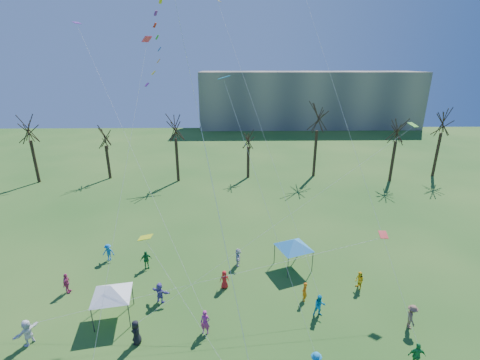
{
  "coord_description": "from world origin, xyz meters",
  "views": [
    {
      "loc": [
        0.83,
        -13.45,
        17.56
      ],
      "look_at": [
        1.21,
        5.0,
        11.0
      ],
      "focal_mm": 25.0,
      "sensor_mm": 36.0,
      "label": 1
    }
  ],
  "objects_px": {
    "canopy_tent_white": "(111,290)",
    "canopy_tent_blue": "(294,244)",
    "big_box_kite": "(165,23)",
    "distant_building": "(308,99)"
  },
  "relations": [
    {
      "from": "distant_building",
      "to": "canopy_tent_white",
      "type": "distance_m",
      "value": 81.55
    },
    {
      "from": "distant_building",
      "to": "big_box_kite",
      "type": "height_order",
      "value": "big_box_kite"
    },
    {
      "from": "distant_building",
      "to": "canopy_tent_white",
      "type": "relative_size",
      "value": 16.58
    },
    {
      "from": "big_box_kite",
      "to": "canopy_tent_blue",
      "type": "bearing_deg",
      "value": 37.25
    },
    {
      "from": "canopy_tent_blue",
      "to": "distant_building",
      "type": "bearing_deg",
      "value": 77.16
    },
    {
      "from": "distant_building",
      "to": "canopy_tent_white",
      "type": "bearing_deg",
      "value": -111.52
    },
    {
      "from": "big_box_kite",
      "to": "canopy_tent_blue",
      "type": "relative_size",
      "value": 6.58
    },
    {
      "from": "canopy_tent_white",
      "to": "canopy_tent_blue",
      "type": "bearing_deg",
      "value": 23.32
    },
    {
      "from": "distant_building",
      "to": "canopy_tent_blue",
      "type": "xyz_separation_m",
      "value": [
        -15.88,
        -69.69,
        -5.1
      ]
    },
    {
      "from": "distant_building",
      "to": "big_box_kite",
      "type": "bearing_deg",
      "value": -107.89
    }
  ]
}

